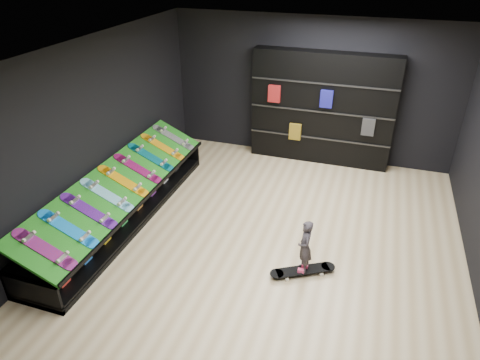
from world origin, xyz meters
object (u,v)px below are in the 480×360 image
(back_shelving, at_px, (322,109))
(child, at_px, (304,256))
(display_rack, at_px, (124,205))
(floor_skateboard, at_px, (303,272))

(back_shelving, height_order, child, back_shelving)
(display_rack, distance_m, child, 3.27)
(floor_skateboard, distance_m, child, 0.30)
(back_shelving, bearing_deg, child, -83.89)
(display_rack, height_order, back_shelving, back_shelving)
(back_shelving, bearing_deg, display_rack, -130.41)
(child, bearing_deg, floor_skateboard, 0.00)
(back_shelving, xyz_separation_m, child, (0.41, -3.81, -0.84))
(display_rack, xyz_separation_m, child, (3.24, -0.49, 0.09))
(floor_skateboard, bearing_deg, display_rack, 141.71)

